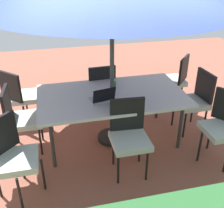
% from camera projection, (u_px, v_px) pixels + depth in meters
% --- Properties ---
extents(ground_plane, '(10.00, 10.00, 0.02)m').
position_uv_depth(ground_plane, '(112.00, 139.00, 4.32)').
color(ground_plane, '#935442').
extents(dining_table, '(2.10, 1.18, 0.77)m').
position_uv_depth(dining_table, '(112.00, 97.00, 3.97)').
color(dining_table, white).
rests_on(dining_table, ground_plane).
extents(chair_west, '(0.48, 0.46, 0.98)m').
position_uv_depth(chair_west, '(195.00, 99.00, 4.31)').
color(chair_west, silver).
rests_on(chair_west, ground_plane).
extents(chair_north, '(0.46, 0.47, 0.98)m').
position_uv_depth(chair_north, '(129.00, 134.00, 3.46)').
color(chair_north, silver).
rests_on(chair_north, ground_plane).
extents(chair_east, '(0.47, 0.46, 0.98)m').
position_uv_depth(chair_east, '(20.00, 117.00, 3.83)').
color(chair_east, silver).
rests_on(chair_east, ground_plane).
extents(chair_northeast, '(0.59, 0.59, 0.98)m').
position_uv_depth(chair_northeast, '(12.00, 154.00, 3.11)').
color(chair_northeast, silver).
rests_on(chair_northeast, ground_plane).
extents(chair_south, '(0.46, 0.47, 0.98)m').
position_uv_depth(chair_south, '(100.00, 88.00, 4.66)').
color(chair_south, silver).
rests_on(chair_south, ground_plane).
extents(chair_southeast, '(0.59, 0.59, 0.98)m').
position_uv_depth(chair_southeast, '(20.00, 95.00, 4.43)').
color(chair_southeast, silver).
rests_on(chair_southeast, ground_plane).
extents(chair_northwest, '(0.58, 0.58, 0.98)m').
position_uv_depth(chair_northwest, '(224.00, 124.00, 3.66)').
color(chair_northwest, silver).
rests_on(chair_northwest, ground_plane).
extents(chair_southwest, '(0.59, 0.59, 0.98)m').
position_uv_depth(chair_southwest, '(174.00, 78.00, 5.01)').
color(chair_southwest, silver).
rests_on(chair_southwest, ground_plane).
extents(laptop, '(0.36, 0.31, 0.21)m').
position_uv_depth(laptop, '(102.00, 98.00, 3.76)').
color(laptop, '#B7B7BC').
rests_on(laptop, dining_table).
extents(cup, '(0.08, 0.08, 0.10)m').
position_uv_depth(cup, '(113.00, 85.00, 4.12)').
color(cup, '#286B33').
rests_on(cup, dining_table).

